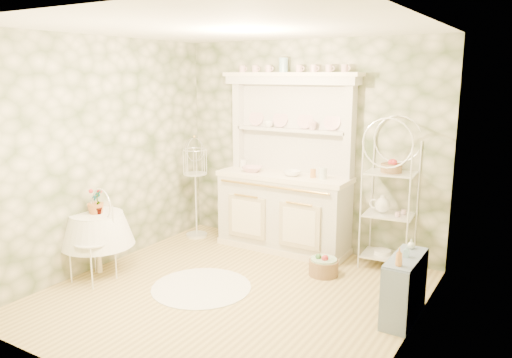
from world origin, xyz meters
The scene contains 22 objects.
floor centered at (0.00, 0.00, 0.00)m, with size 3.60×3.60×0.00m, color tan.
ceiling centered at (0.00, 0.00, 2.70)m, with size 3.60×3.60×0.00m, color white.
wall_left centered at (-1.80, 0.00, 1.35)m, with size 3.60×3.60×0.00m, color beige.
wall_right centered at (1.80, 0.00, 1.35)m, with size 3.60×3.60×0.00m, color beige.
wall_back centered at (0.00, 1.80, 1.35)m, with size 3.60×3.60×0.00m, color beige.
wall_front centered at (0.00, -1.80, 1.35)m, with size 3.60×3.60×0.00m, color beige.
kitchen_dresser centered at (-0.20, 1.52, 1.15)m, with size 1.87×0.61×2.29m, color silver.
bakers_rack centered at (1.16, 1.59, 0.89)m, with size 0.55×0.39×1.77m, color white.
side_shelf centered at (1.68, 0.41, 0.29)m, with size 0.26×0.69×0.59m, color gray.
round_table centered at (-1.65, -0.30, 0.39)m, with size 0.71×0.71×0.78m, color white.
cafe_chair centered at (-1.51, -0.50, 0.47)m, with size 0.43×0.43×0.94m, color white.
birdcage_stand centered at (-1.49, 1.33, 0.76)m, with size 0.36×0.36×1.52m, color white.
floor_basket centered at (0.62, 0.98, 0.11)m, with size 0.34×0.34×0.22m, color olive.
lace_rug centered at (-0.37, -0.03, 0.00)m, with size 1.08×1.08×0.01m, color white.
bowl_floral centered at (-0.63, 1.45, 1.02)m, with size 0.27×0.27×0.07m, color white.
bowl_white centered at (-0.05, 1.47, 1.02)m, with size 0.22×0.22×0.07m, color white.
cup_left centered at (-0.52, 1.68, 1.61)m, with size 0.11×0.11×0.09m, color white.
cup_right centered at (0.11, 1.68, 1.61)m, with size 0.11×0.11×0.10m, color white.
potted_geranium centered at (-1.60, -0.31, 0.85)m, with size 0.14×0.10×0.27m, color #3F7238.
bottle_amber centered at (1.68, 0.15, 0.68)m, with size 0.06×0.06×0.16m, color #C3813F.
bottle_blue centered at (1.68, 0.40, 0.65)m, with size 0.05×0.05×0.11m, color #88B3C5.
bottle_glass centered at (1.66, 0.66, 0.65)m, with size 0.07×0.07×0.10m, color silver.
Camera 1 is at (2.75, -4.04, 2.27)m, focal length 35.00 mm.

